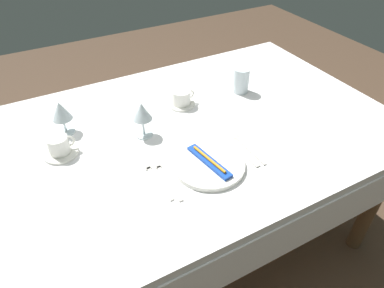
{
  "coord_description": "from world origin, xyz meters",
  "views": [
    {
      "loc": [
        -0.49,
        -1.01,
        1.58
      ],
      "look_at": [
        -0.0,
        -0.12,
        0.76
      ],
      "focal_mm": 32.4,
      "sensor_mm": 36.0,
      "label": 1
    }
  ],
  "objects_px": {
    "fork_inner": "(156,178)",
    "wine_glass_centre": "(142,113)",
    "drink_tumbler": "(241,82)",
    "dinner_knife": "(240,150)",
    "spoon_soup": "(244,145)",
    "coffee_cup_right": "(59,145)",
    "toothbrush_package": "(208,161)",
    "fork_outer": "(166,178)",
    "wine_glass_left": "(61,112)",
    "dinner_plate": "(208,165)",
    "coffee_cup_left": "(182,97)"
  },
  "relations": [
    {
      "from": "fork_inner",
      "to": "wine_glass_centre",
      "type": "distance_m",
      "value": 0.28
    },
    {
      "from": "drink_tumbler",
      "to": "dinner_knife",
      "type": "bearing_deg",
      "value": -124.51
    },
    {
      "from": "spoon_soup",
      "to": "coffee_cup_right",
      "type": "height_order",
      "value": "coffee_cup_right"
    },
    {
      "from": "toothbrush_package",
      "to": "spoon_soup",
      "type": "relative_size",
      "value": 1.01
    },
    {
      "from": "coffee_cup_right",
      "to": "drink_tumbler",
      "type": "distance_m",
      "value": 0.85
    },
    {
      "from": "fork_outer",
      "to": "dinner_knife",
      "type": "bearing_deg",
      "value": 0.93
    },
    {
      "from": "drink_tumbler",
      "to": "fork_outer",
      "type": "bearing_deg",
      "value": -146.78
    },
    {
      "from": "fork_inner",
      "to": "wine_glass_left",
      "type": "distance_m",
      "value": 0.48
    },
    {
      "from": "dinner_plate",
      "to": "drink_tumbler",
      "type": "bearing_deg",
      "value": 43.61
    },
    {
      "from": "fork_inner",
      "to": "coffee_cup_left",
      "type": "distance_m",
      "value": 0.48
    },
    {
      "from": "dinner_knife",
      "to": "toothbrush_package",
      "type": "bearing_deg",
      "value": -171.75
    },
    {
      "from": "wine_glass_centre",
      "to": "coffee_cup_right",
      "type": "bearing_deg",
      "value": 172.86
    },
    {
      "from": "spoon_soup",
      "to": "drink_tumbler",
      "type": "relative_size",
      "value": 1.79
    },
    {
      "from": "drink_tumbler",
      "to": "coffee_cup_left",
      "type": "bearing_deg",
      "value": 175.06
    },
    {
      "from": "fork_inner",
      "to": "wine_glass_left",
      "type": "xyz_separation_m",
      "value": [
        -0.21,
        0.42,
        0.1
      ]
    },
    {
      "from": "spoon_soup",
      "to": "fork_inner",
      "type": "bearing_deg",
      "value": -178.68
    },
    {
      "from": "fork_inner",
      "to": "coffee_cup_right",
      "type": "bearing_deg",
      "value": 131.46
    },
    {
      "from": "coffee_cup_left",
      "to": "coffee_cup_right",
      "type": "height_order",
      "value": "coffee_cup_right"
    },
    {
      "from": "coffee_cup_left",
      "to": "coffee_cup_right",
      "type": "xyz_separation_m",
      "value": [
        -0.55,
        -0.09,
        0.0
      ]
    },
    {
      "from": "dinner_plate",
      "to": "dinner_knife",
      "type": "bearing_deg",
      "value": 8.25
    },
    {
      "from": "fork_inner",
      "to": "spoon_soup",
      "type": "xyz_separation_m",
      "value": [
        0.37,
        0.01,
        -0.0
      ]
    },
    {
      "from": "dinner_plate",
      "to": "coffee_cup_left",
      "type": "relative_size",
      "value": 2.44
    },
    {
      "from": "dinner_knife",
      "to": "coffee_cup_right",
      "type": "bearing_deg",
      "value": 153.42
    },
    {
      "from": "dinner_knife",
      "to": "drink_tumbler",
      "type": "bearing_deg",
      "value": 55.49
    },
    {
      "from": "coffee_cup_right",
      "to": "drink_tumbler",
      "type": "relative_size",
      "value": 0.85
    },
    {
      "from": "fork_outer",
      "to": "drink_tumbler",
      "type": "distance_m",
      "value": 0.67
    },
    {
      "from": "coffee_cup_left",
      "to": "coffee_cup_right",
      "type": "relative_size",
      "value": 1.06
    },
    {
      "from": "fork_inner",
      "to": "drink_tumbler",
      "type": "distance_m",
      "value": 0.69
    },
    {
      "from": "dinner_plate",
      "to": "toothbrush_package",
      "type": "xyz_separation_m",
      "value": [
        0.0,
        0.0,
        0.02
      ]
    },
    {
      "from": "fork_outer",
      "to": "drink_tumbler",
      "type": "height_order",
      "value": "drink_tumbler"
    },
    {
      "from": "spoon_soup",
      "to": "wine_glass_centre",
      "type": "height_order",
      "value": "wine_glass_centre"
    },
    {
      "from": "fork_outer",
      "to": "dinner_knife",
      "type": "distance_m",
      "value": 0.31
    },
    {
      "from": "toothbrush_package",
      "to": "dinner_knife",
      "type": "height_order",
      "value": "toothbrush_package"
    },
    {
      "from": "coffee_cup_right",
      "to": "drink_tumbler",
      "type": "xyz_separation_m",
      "value": [
        0.85,
        0.06,
        0.01
      ]
    },
    {
      "from": "fork_outer",
      "to": "fork_inner",
      "type": "distance_m",
      "value": 0.03
    },
    {
      "from": "drink_tumbler",
      "to": "fork_inner",
      "type": "bearing_deg",
      "value": -149.21
    },
    {
      "from": "dinner_plate",
      "to": "wine_glass_left",
      "type": "distance_m",
      "value": 0.61
    },
    {
      "from": "dinner_plate",
      "to": "drink_tumbler",
      "type": "height_order",
      "value": "drink_tumbler"
    },
    {
      "from": "drink_tumbler",
      "to": "spoon_soup",
      "type": "bearing_deg",
      "value": -122.35
    },
    {
      "from": "fork_inner",
      "to": "coffee_cup_right",
      "type": "xyz_separation_m",
      "value": [
        -0.26,
        0.29,
        0.04
      ]
    },
    {
      "from": "dinner_plate",
      "to": "wine_glass_centre",
      "type": "height_order",
      "value": "wine_glass_centre"
    },
    {
      "from": "dinner_plate",
      "to": "fork_inner",
      "type": "distance_m",
      "value": 0.19
    },
    {
      "from": "toothbrush_package",
      "to": "dinner_knife",
      "type": "distance_m",
      "value": 0.16
    },
    {
      "from": "spoon_soup",
      "to": "drink_tumbler",
      "type": "height_order",
      "value": "drink_tumbler"
    },
    {
      "from": "fork_outer",
      "to": "coffee_cup_right",
      "type": "xyz_separation_m",
      "value": [
        -0.29,
        0.31,
        0.04
      ]
    },
    {
      "from": "dinner_plate",
      "to": "dinner_knife",
      "type": "relative_size",
      "value": 1.11
    },
    {
      "from": "dinner_plate",
      "to": "coffee_cup_right",
      "type": "relative_size",
      "value": 2.57
    },
    {
      "from": "toothbrush_package",
      "to": "wine_glass_left",
      "type": "relative_size",
      "value": 1.5
    },
    {
      "from": "fork_outer",
      "to": "drink_tumbler",
      "type": "bearing_deg",
      "value": 33.22
    },
    {
      "from": "fork_outer",
      "to": "wine_glass_left",
      "type": "bearing_deg",
      "value": 119.11
    }
  ]
}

